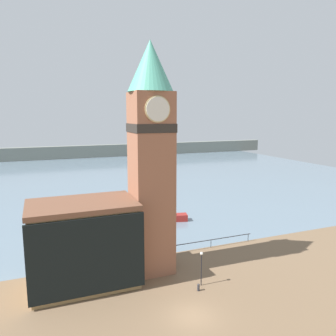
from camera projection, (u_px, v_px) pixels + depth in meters
The scene contains 9 objects.
ground_plane at pixel (192, 316), 28.35m from camera, with size 160.00×160.00×0.00m, color brown.
water at pixel (83, 175), 95.11m from camera, with size 160.00×120.00×0.00m.
far_shoreline at pixel (70, 152), 131.42m from camera, with size 180.00×3.00×5.00m.
pier_railing at pixel (211, 240), 42.88m from camera, with size 12.24×0.08×1.09m.
clock_tower at pixel (151, 154), 34.87m from camera, with size 4.77×4.77×24.77m.
pier_building at pixel (84, 244), 33.14m from camera, with size 10.73×7.00×8.65m.
boat_near at pixel (171, 217), 53.71m from camera, with size 5.27×2.79×1.71m.
mooring_bollard_near at pixel (198, 287), 32.36m from camera, with size 0.25×0.25×0.74m.
lamp_post at pixel (201, 262), 33.06m from camera, with size 0.32×0.32×3.60m.
Camera 1 is at (-11.47, -23.35, 17.20)m, focal length 35.00 mm.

